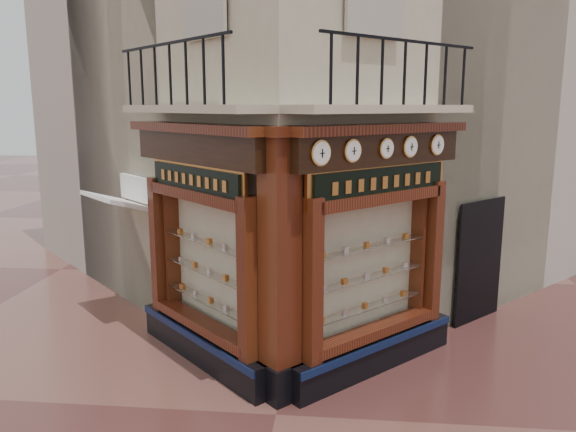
# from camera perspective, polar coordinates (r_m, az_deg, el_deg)

# --- Properties ---
(ground) EXTENTS (80.00, 80.00, 0.00)m
(ground) POSITION_cam_1_polar(r_m,az_deg,el_deg) (8.32, -1.23, -19.53)
(ground) COLOR #502925
(ground) RESTS_ON ground
(main_building) EXTENTS (11.31, 11.31, 12.00)m
(main_building) POSITION_cam_1_polar(r_m,az_deg,el_deg) (13.41, 1.98, 18.61)
(main_building) COLOR beige
(main_building) RESTS_ON ground
(neighbour_left) EXTENTS (11.31, 11.31, 11.00)m
(neighbour_left) POSITION_cam_1_polar(r_m,az_deg,el_deg) (16.14, -6.56, 15.48)
(neighbour_left) COLOR #B8AEA0
(neighbour_left) RESTS_ON ground
(neighbour_right) EXTENTS (11.31, 11.31, 11.00)m
(neighbour_right) POSITION_cam_1_polar(r_m,az_deg,el_deg) (15.87, 11.87, 15.40)
(neighbour_right) COLOR #B8AEA0
(neighbour_right) RESTS_ON ground
(shopfront_left) EXTENTS (2.86, 2.86, 3.98)m
(shopfront_left) POSITION_cam_1_polar(r_m,az_deg,el_deg) (9.25, -8.79, -3.20)
(shopfront_left) COLOR black
(shopfront_left) RESTS_ON ground
(shopfront_right) EXTENTS (2.86, 2.86, 3.98)m
(shopfront_right) POSITION_cam_1_polar(r_m,az_deg,el_deg) (8.98, 8.90, -3.63)
(shopfront_right) COLOR black
(shopfront_right) RESTS_ON ground
(corner_pilaster) EXTENTS (0.85, 0.85, 3.98)m
(corner_pilaster) POSITION_cam_1_polar(r_m,az_deg,el_deg) (7.99, -0.85, -5.57)
(corner_pilaster) COLOR black
(corner_pilaster) RESTS_ON ground
(balcony) EXTENTS (5.94, 2.97, 1.03)m
(balcony) POSITION_cam_1_polar(r_m,az_deg,el_deg) (8.64, -0.14, 10.94)
(balcony) COLOR beige
(balcony) RESTS_ON ground
(clock_a) EXTENTS (0.29, 0.29, 0.35)m
(clock_a) POSITION_cam_1_polar(r_m,az_deg,el_deg) (7.60, 3.33, 6.40)
(clock_a) COLOR gold
(clock_a) RESTS_ON ground
(clock_b) EXTENTS (0.27, 0.27, 0.33)m
(clock_b) POSITION_cam_1_polar(r_m,az_deg,el_deg) (8.03, 6.56, 6.59)
(clock_b) COLOR gold
(clock_b) RESTS_ON ground
(clock_c) EXTENTS (0.25, 0.25, 0.31)m
(clock_c) POSITION_cam_1_polar(r_m,az_deg,el_deg) (8.56, 9.95, 6.77)
(clock_c) COLOR gold
(clock_c) RESTS_ON ground
(clock_d) EXTENTS (0.27, 0.27, 0.34)m
(clock_d) POSITION_cam_1_polar(r_m,az_deg,el_deg) (8.99, 12.29, 6.88)
(clock_d) COLOR gold
(clock_d) RESTS_ON ground
(clock_e) EXTENTS (0.28, 0.28, 0.34)m
(clock_e) POSITION_cam_1_polar(r_m,az_deg,el_deg) (9.53, 14.89, 6.99)
(clock_e) COLOR gold
(clock_e) RESTS_ON ground
(awning) EXTENTS (1.74, 1.74, 0.35)m
(awning) POSITION_cam_1_polar(r_m,az_deg,el_deg) (12.08, -16.32, -9.93)
(awning) COLOR white
(awning) RESTS_ON ground
(signboard_left) EXTENTS (2.00, 2.00, 0.53)m
(signboard_left) POSITION_cam_1_polar(r_m,az_deg,el_deg) (9.01, -9.43, 3.67)
(signboard_left) COLOR #C07B38
(signboard_left) RESTS_ON ground
(signboard_right) EXTENTS (2.20, 2.20, 0.59)m
(signboard_right) POSITION_cam_1_polar(r_m,az_deg,el_deg) (8.72, 9.50, 3.43)
(signboard_right) COLOR #C07B38
(signboard_right) RESTS_ON ground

